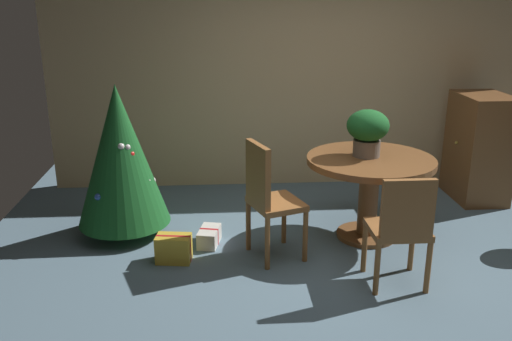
% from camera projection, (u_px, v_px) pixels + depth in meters
% --- Properties ---
extents(ground_plane, '(6.60, 6.60, 0.00)m').
position_uv_depth(ground_plane, '(351.00, 267.00, 4.60)').
color(ground_plane, slate).
extents(back_wall_panel, '(6.00, 0.10, 2.60)m').
position_uv_depth(back_wall_panel, '(312.00, 74.00, 6.29)').
color(back_wall_panel, tan).
rests_on(back_wall_panel, ground_plane).
extents(round_dining_table, '(1.16, 1.16, 0.78)m').
position_uv_depth(round_dining_table, '(370.00, 177.00, 4.98)').
color(round_dining_table, brown).
rests_on(round_dining_table, ground_plane).
extents(flower_vase, '(0.38, 0.38, 0.43)m').
position_uv_depth(flower_vase, '(368.00, 129.00, 4.90)').
color(flower_vase, '#665B51').
rests_on(flower_vase, round_dining_table).
extents(wooden_chair_near, '(0.44, 0.41, 0.92)m').
position_uv_depth(wooden_chair_near, '(401.00, 226.00, 4.14)').
color(wooden_chair_near, brown).
rests_on(wooden_chair_near, ground_plane).
extents(wooden_chair_left, '(0.52, 0.55, 1.03)m').
position_uv_depth(wooden_chair_left, '(268.00, 195.00, 4.60)').
color(wooden_chair_left, brown).
rests_on(wooden_chair_left, ground_plane).
extents(holiday_tree, '(0.85, 0.85, 1.43)m').
position_uv_depth(holiday_tree, '(120.00, 156.00, 5.00)').
color(holiday_tree, brown).
rests_on(holiday_tree, ground_plane).
extents(gift_box_cream, '(0.23, 0.33, 0.15)m').
position_uv_depth(gift_box_cream, '(209.00, 237.00, 4.99)').
color(gift_box_cream, silver).
rests_on(gift_box_cream, ground_plane).
extents(gift_box_gold, '(0.31, 0.22, 0.24)m').
position_uv_depth(gift_box_gold, '(174.00, 249.00, 4.66)').
color(gift_box_gold, gold).
rests_on(gift_box_gold, ground_plane).
extents(wooden_cabinet, '(0.53, 0.74, 1.16)m').
position_uv_depth(wooden_cabinet, '(479.00, 147.00, 5.98)').
color(wooden_cabinet, brown).
rests_on(wooden_cabinet, ground_plane).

